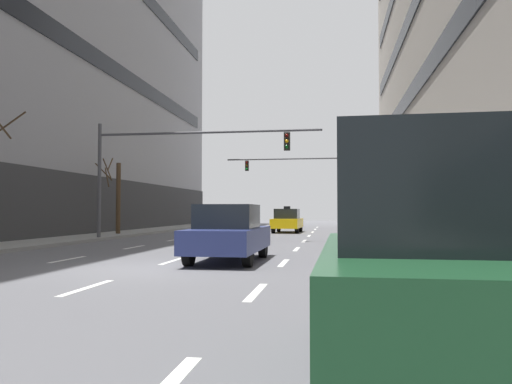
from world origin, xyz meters
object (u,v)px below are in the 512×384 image
(traffic_signal_1, at_px, (316,174))
(street_tree_3, at_px, (117,195))
(car_driving_1, at_px, (229,233))
(street_tree_0, at_px, (391,195))
(street_tree_1, at_px, (373,201))
(traffic_signal_0, at_px, (172,156))
(car_parked_0, at_px, (433,265))
(taxi_driving_2, at_px, (287,221))

(traffic_signal_1, bearing_deg, street_tree_3, -128.60)
(car_driving_1, height_order, street_tree_0, street_tree_0)
(traffic_signal_1, bearing_deg, street_tree_1, -30.89)
(traffic_signal_1, bearing_deg, traffic_signal_0, -109.99)
(car_driving_1, xyz_separation_m, car_parked_0, (3.75, -9.68, 0.21))
(street_tree_1, bearing_deg, car_driving_1, -103.81)
(car_driving_1, distance_m, street_tree_3, 16.05)
(car_driving_1, relative_size, street_tree_0, 1.03)
(street_tree_0, distance_m, street_tree_3, 15.29)
(car_parked_0, relative_size, street_tree_3, 0.96)
(street_tree_0, bearing_deg, car_driving_1, -113.89)
(street_tree_1, distance_m, street_tree_3, 18.78)
(car_driving_1, bearing_deg, street_tree_1, 76.19)
(taxi_driving_2, height_order, car_parked_0, car_parked_0)
(traffic_signal_0, bearing_deg, car_driving_1, -62.62)
(street_tree_3, bearing_deg, street_tree_0, 2.08)
(traffic_signal_0, distance_m, street_tree_3, 6.19)
(street_tree_1, xyz_separation_m, street_tree_3, (-15.19, -11.04, 0.17))
(car_parked_0, bearing_deg, street_tree_3, 119.84)
(street_tree_0, xyz_separation_m, street_tree_1, (-0.10, 10.49, -0.10))
(traffic_signal_1, distance_m, street_tree_0, 13.96)
(traffic_signal_0, height_order, street_tree_3, traffic_signal_0)
(street_tree_3, bearing_deg, street_tree_1, 36.02)
(car_parked_0, bearing_deg, street_tree_1, 86.32)
(traffic_signal_0, relative_size, street_tree_0, 2.62)
(car_driving_1, distance_m, traffic_signal_0, 10.85)
(car_driving_1, bearing_deg, street_tree_3, 125.47)
(traffic_signal_1, xyz_separation_m, street_tree_0, (4.41, -13.07, -2.16))
(car_driving_1, xyz_separation_m, taxi_driving_2, (-0.05, 19.08, -0.03))
(traffic_signal_0, xyz_separation_m, street_tree_0, (10.76, 4.40, -1.85))
(taxi_driving_2, height_order, traffic_signal_1, traffic_signal_1)
(taxi_driving_2, relative_size, street_tree_1, 0.96)
(traffic_signal_0, height_order, traffic_signal_1, traffic_signal_1)
(car_driving_1, height_order, traffic_signal_0, traffic_signal_0)
(car_driving_1, bearing_deg, traffic_signal_1, 86.56)
(car_driving_1, height_order, car_parked_0, car_parked_0)
(car_parked_0, xyz_separation_m, traffic_signal_0, (-8.50, 18.85, 3.10))
(taxi_driving_2, bearing_deg, car_parked_0, -82.48)
(car_driving_1, bearing_deg, taxi_driving_2, 90.15)
(traffic_signal_1, height_order, street_tree_0, traffic_signal_1)
(taxi_driving_2, bearing_deg, traffic_signal_0, -115.38)
(traffic_signal_0, bearing_deg, street_tree_3, 139.66)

